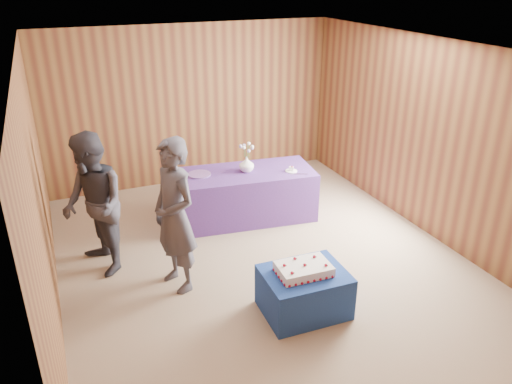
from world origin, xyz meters
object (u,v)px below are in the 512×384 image
serving_table (246,195)px  cake_table (304,292)px  vase (247,164)px  guest_left (175,216)px  guest_right (94,205)px  sheet_cake (304,269)px

serving_table → cake_table: bearing=-89.1°
vase → guest_left: (-1.42, -1.35, 0.06)m
serving_table → guest_right: guest_right is taller
cake_table → guest_left: bearing=139.9°
serving_table → sheet_cake: size_ratio=3.25×
serving_table → guest_left: (-1.41, -1.35, 0.55)m
cake_table → sheet_cake: size_ratio=1.46×
cake_table → serving_table: size_ratio=0.45×
sheet_cake → guest_right: size_ratio=0.34×
guest_left → cake_table: bearing=30.0°
serving_table → guest_left: guest_left is taller
serving_table → vase: (0.01, 0.00, 0.49)m
guest_left → vase: bearing=115.6°
vase → cake_table: bearing=-96.7°
guest_left → guest_right: size_ratio=1.03×
sheet_cake → guest_left: size_ratio=0.33×
serving_table → guest_left: bearing=-128.9°
guest_right → sheet_cake: bearing=34.5°
cake_table → serving_table: (0.27, 2.38, 0.12)m
vase → guest_right: size_ratio=0.13×
guest_left → guest_right: bearing=-149.3°
guest_left → sheet_cake: bearing=29.6°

